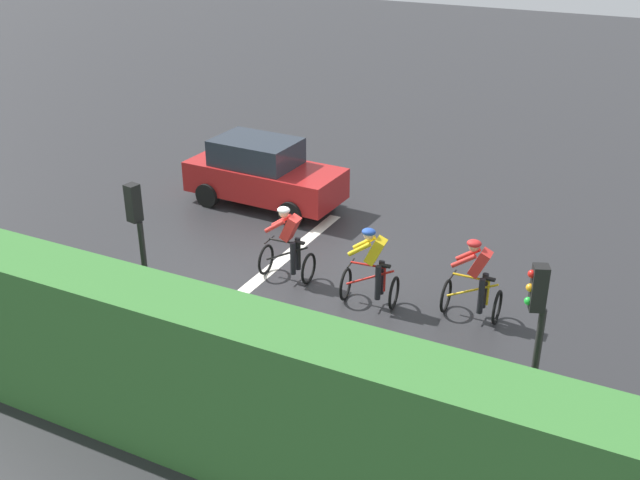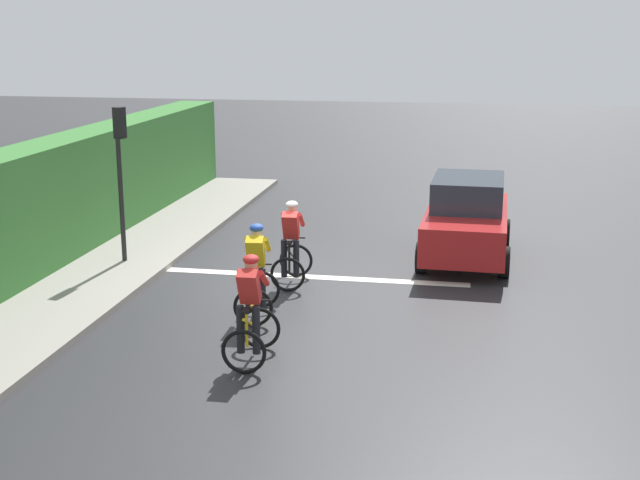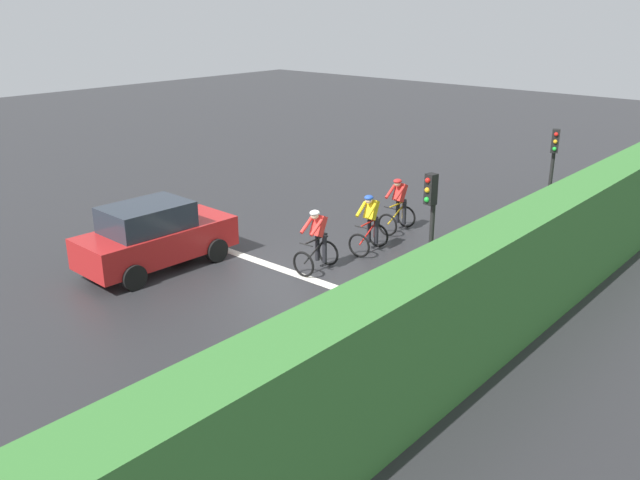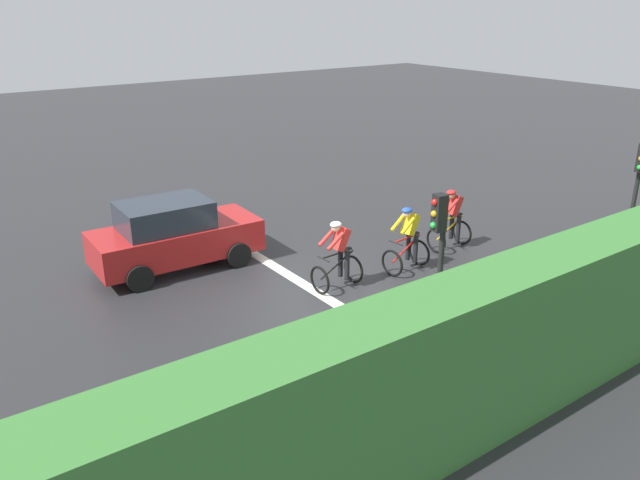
{
  "view_description": "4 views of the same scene",
  "coord_description": "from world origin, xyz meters",
  "px_view_note": "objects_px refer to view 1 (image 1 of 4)",
  "views": [
    {
      "loc": [
        12.47,
        7.53,
        7.76
      ],
      "look_at": [
        -0.09,
        1.18,
        1.05
      ],
      "focal_mm": 42.32,
      "sensor_mm": 36.0,
      "label": 1
    },
    {
      "loc": [
        -3.45,
        16.23,
        5.0
      ],
      "look_at": [
        -0.6,
        0.49,
        0.94
      ],
      "focal_mm": 48.03,
      "sensor_mm": 36.0,
      "label": 2
    },
    {
      "loc": [
        10.5,
        -11.52,
        6.55
      ],
      "look_at": [
        0.23,
        0.28,
        0.94
      ],
      "focal_mm": 37.06,
      "sensor_mm": 36.0,
      "label": 3
    },
    {
      "loc": [
        10.61,
        -7.71,
        6.35
      ],
      "look_at": [
        -0.63,
        0.37,
        1.03
      ],
      "focal_mm": 35.28,
      "sensor_mm": 36.0,
      "label": 4
    }
  ],
  "objects_px": {
    "car_red": "(263,173)",
    "cyclist_mid": "(288,245)",
    "traffic_light_near_crossing": "(140,247)",
    "cyclist_second": "(372,269)",
    "traffic_light_far_junction": "(534,340)",
    "cyclist_lead": "(475,281)"
  },
  "relations": [
    {
      "from": "cyclist_lead",
      "to": "car_red",
      "type": "distance_m",
      "value": 7.29
    },
    {
      "from": "cyclist_mid",
      "to": "traffic_light_near_crossing",
      "type": "distance_m",
      "value": 4.08
    },
    {
      "from": "traffic_light_near_crossing",
      "to": "traffic_light_far_junction",
      "type": "bearing_deg",
      "value": 91.17
    },
    {
      "from": "cyclist_lead",
      "to": "cyclist_second",
      "type": "xyz_separation_m",
      "value": [
        0.42,
        -1.98,
        0.0
      ]
    },
    {
      "from": "cyclist_second",
      "to": "cyclist_mid",
      "type": "bearing_deg",
      "value": -95.25
    },
    {
      "from": "cyclist_lead",
      "to": "cyclist_second",
      "type": "height_order",
      "value": "same"
    },
    {
      "from": "cyclist_mid",
      "to": "traffic_light_far_junction",
      "type": "distance_m",
      "value": 6.98
    },
    {
      "from": "cyclist_mid",
      "to": "car_red",
      "type": "height_order",
      "value": "car_red"
    },
    {
      "from": "cyclist_mid",
      "to": "car_red",
      "type": "xyz_separation_m",
      "value": [
        -3.33,
        -2.61,
        0.08
      ]
    },
    {
      "from": "cyclist_mid",
      "to": "traffic_light_near_crossing",
      "type": "height_order",
      "value": "traffic_light_near_crossing"
    },
    {
      "from": "traffic_light_far_junction",
      "to": "cyclist_lead",
      "type": "bearing_deg",
      "value": -154.88
    },
    {
      "from": "cyclist_lead",
      "to": "cyclist_mid",
      "type": "relative_size",
      "value": 1.0
    },
    {
      "from": "car_red",
      "to": "cyclist_lead",
      "type": "bearing_deg",
      "value": 64.8
    },
    {
      "from": "cyclist_second",
      "to": "traffic_light_far_junction",
      "type": "bearing_deg",
      "value": 47.78
    },
    {
      "from": "car_red",
      "to": "cyclist_mid",
      "type": "bearing_deg",
      "value": 38.0
    },
    {
      "from": "cyclist_lead",
      "to": "cyclist_second",
      "type": "relative_size",
      "value": 1.0
    },
    {
      "from": "cyclist_mid",
      "to": "car_red",
      "type": "relative_size",
      "value": 0.4
    },
    {
      "from": "traffic_light_near_crossing",
      "to": "car_red",
      "type": "bearing_deg",
      "value": -165.13
    },
    {
      "from": "traffic_light_near_crossing",
      "to": "cyclist_second",
      "type": "bearing_deg",
      "value": 142.56
    },
    {
      "from": "cyclist_second",
      "to": "cyclist_mid",
      "type": "distance_m",
      "value": 2.02
    },
    {
      "from": "cyclist_second",
      "to": "traffic_light_near_crossing",
      "type": "xyz_separation_m",
      "value": [
        3.57,
        -2.73,
        1.43
      ]
    },
    {
      "from": "cyclist_mid",
      "to": "traffic_light_near_crossing",
      "type": "xyz_separation_m",
      "value": [
        3.75,
        -0.72,
        1.43
      ]
    }
  ]
}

